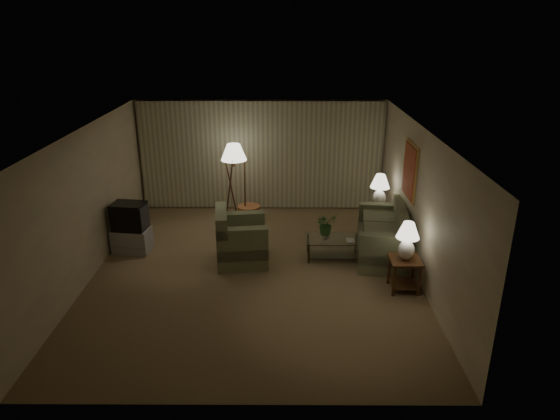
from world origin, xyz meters
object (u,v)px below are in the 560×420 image
object	(u,v)px
tv_cabinet	(132,240)
ottoman	(249,213)
side_table_near	(404,269)
vase	(326,235)
side_table_far	(378,215)
floor_lamp	(235,181)
table_lamp_far	(380,188)
armchair	(242,241)
crt_tv	(129,216)
table_lamp_near	(408,238)
coffee_table	(333,245)
sofa	(381,237)

from	to	relation	value
tv_cabinet	ottoman	size ratio (longest dim) A/B	1.48
side_table_near	vase	xyz separation A→B (m)	(-1.27, 1.25, 0.09)
side_table_near	tv_cabinet	distance (m)	5.42
side_table_far	floor_lamp	size ratio (longest dim) A/B	0.33
floor_lamp	vase	world-z (taller)	floor_lamp
table_lamp_far	ottoman	bearing A→B (deg)	167.34
side_table_near	ottoman	bearing A→B (deg)	131.88
armchair	crt_tv	world-z (taller)	crt_tv
side_table_far	table_lamp_near	xyz separation A→B (m)	(0.00, -2.60, 0.62)
table_lamp_near	vase	xyz separation A→B (m)	(-1.27, 1.25, -0.51)
side_table_near	table_lamp_far	size ratio (longest dim) A/B	0.82
ottoman	tv_cabinet	bearing A→B (deg)	-142.87
floor_lamp	side_table_far	bearing A→B (deg)	-12.58
side_table_far	ottoman	size ratio (longest dim) A/B	1.13
ottoman	table_lamp_near	bearing A→B (deg)	-48.12
table_lamp_far	armchair	bearing A→B (deg)	-152.99
ottoman	coffee_table	bearing A→B (deg)	-48.12
side_table_far	table_lamp_far	bearing A→B (deg)	90.00
sofa	coffee_table	size ratio (longest dim) A/B	1.85
side_table_near	table_lamp_far	distance (m)	2.67
crt_tv	floor_lamp	xyz separation A→B (m)	(1.96, 1.79, 0.18)
side_table_far	ottoman	bearing A→B (deg)	167.34
side_table_near	crt_tv	xyz separation A→B (m)	(-5.20, 1.53, 0.37)
armchair	vase	xyz separation A→B (m)	(1.65, 0.14, 0.07)
table_lamp_near	table_lamp_far	distance (m)	2.60
side_table_near	armchair	bearing A→B (deg)	159.20
vase	ottoman	bearing A→B (deg)	129.41
side_table_near	side_table_far	xyz separation A→B (m)	(-0.00, 2.60, -0.02)
armchair	table_lamp_near	bearing A→B (deg)	-117.77
tv_cabinet	crt_tv	size ratio (longest dim) A/B	1.13
side_table_far	table_lamp_far	xyz separation A→B (m)	(0.00, 0.00, 0.64)
side_table_near	ottoman	world-z (taller)	side_table_near
floor_lamp	ottoman	xyz separation A→B (m)	(0.32, -0.07, -0.78)
armchair	side_table_far	world-z (taller)	armchair
table_lamp_near	vase	bearing A→B (deg)	135.47
sofa	armchair	world-z (taller)	armchair
crt_tv	floor_lamp	distance (m)	2.66
sofa	ottoman	world-z (taller)	sofa
armchair	table_lamp_far	size ratio (longest dim) A/B	1.70
side_table_near	table_lamp_near	bearing A→B (deg)	165.96
ottoman	vase	distance (m)	2.61
sofa	tv_cabinet	bearing A→B (deg)	-84.09
side_table_near	tv_cabinet	xyz separation A→B (m)	(-5.20, 1.53, -0.16)
table_lamp_near	ottoman	bearing A→B (deg)	131.88
coffee_table	floor_lamp	size ratio (longest dim) A/B	0.61
table_lamp_near	floor_lamp	xyz separation A→B (m)	(-3.24, 3.32, -0.05)
ottoman	side_table_far	bearing A→B (deg)	-12.66
side_table_far	ottoman	xyz separation A→B (m)	(-2.92, 0.66, -0.21)
crt_tv	sofa	bearing A→B (deg)	5.51
coffee_table	ottoman	size ratio (longest dim) A/B	2.09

